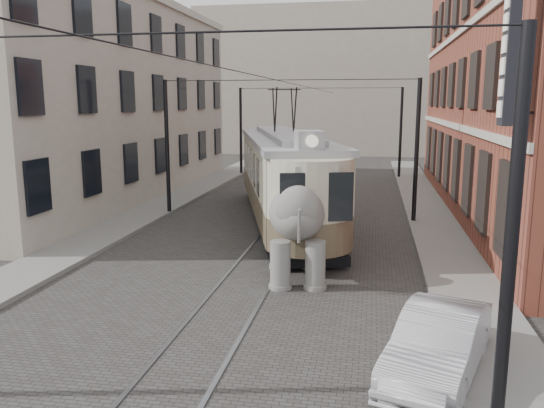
# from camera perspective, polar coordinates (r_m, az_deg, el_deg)

# --- Properties ---
(ground) EXTENTS (120.00, 120.00, 0.00)m
(ground) POSITION_cam_1_polar(r_m,az_deg,el_deg) (18.32, -0.77, -5.44)
(ground) COLOR #3C3A38
(tram_rails) EXTENTS (1.54, 80.00, 0.02)m
(tram_rails) POSITION_cam_1_polar(r_m,az_deg,el_deg) (18.32, -0.77, -5.40)
(tram_rails) COLOR slate
(tram_rails) RESTS_ON ground
(sidewalk_right) EXTENTS (2.00, 60.00, 0.15)m
(sidewalk_right) POSITION_cam_1_polar(r_m,az_deg,el_deg) (18.17, 18.24, -5.87)
(sidewalk_right) COLOR slate
(sidewalk_right) RESTS_ON ground
(sidewalk_left) EXTENTS (2.00, 60.00, 0.15)m
(sidewalk_left) POSITION_cam_1_polar(r_m,az_deg,el_deg) (20.53, -18.92, -4.05)
(sidewalk_left) COLOR slate
(sidewalk_left) RESTS_ON ground
(stucco_building) EXTENTS (7.00, 24.00, 10.00)m
(stucco_building) POSITION_cam_1_polar(r_m,az_deg,el_deg) (30.85, -17.76, 9.97)
(stucco_building) COLOR gray
(stucco_building) RESTS_ON ground
(distant_block) EXTENTS (28.00, 10.00, 14.00)m
(distant_block) POSITION_cam_1_polar(r_m,az_deg,el_deg) (57.42, 7.11, 12.41)
(distant_block) COLOR gray
(distant_block) RESTS_ON ground
(catenary) EXTENTS (11.00, 30.20, 6.00)m
(catenary) POSITION_cam_1_polar(r_m,az_deg,el_deg) (22.67, 1.16, 5.37)
(catenary) COLOR black
(catenary) RESTS_ON ground
(tram) EXTENTS (6.67, 14.35, 5.59)m
(tram) POSITION_cam_1_polar(r_m,az_deg,el_deg) (22.99, 1.26, 4.93)
(tram) COLOR #BEB69A
(tram) RESTS_ON ground
(elephant) EXTENTS (3.51, 5.27, 2.98)m
(elephant) POSITION_cam_1_polar(r_m,az_deg,el_deg) (15.78, 2.56, -2.48)
(elephant) COLOR slate
(elephant) RESTS_ON ground
(parked_car) EXTENTS (2.53, 4.12, 1.28)m
(parked_car) POSITION_cam_1_polar(r_m,az_deg,el_deg) (10.94, 16.88, -13.67)
(parked_car) COLOR #A3A2A7
(parked_car) RESTS_ON ground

